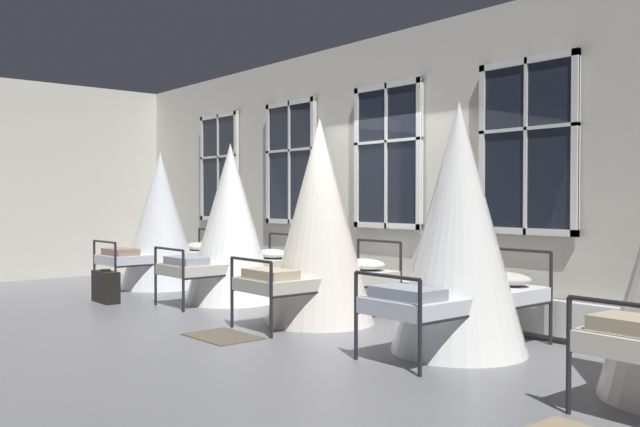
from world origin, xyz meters
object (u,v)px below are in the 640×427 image
object	(u,v)px
cot_first	(161,222)
cot_third	(320,225)
suitcase_dark	(106,287)
cot_fourth	(459,232)
cot_second	(231,225)

from	to	relation	value
cot_first	cot_third	distance (m)	4.12
cot_third	suitcase_dark	world-z (taller)	cot_third
cot_first	cot_third	bearing A→B (deg)	-92.21
cot_third	cot_fourth	xyz separation A→B (m)	(2.02, 0.03, -0.01)
cot_second	suitcase_dark	size ratio (longest dim) A/B	3.99
cot_third	suitcase_dark	size ratio (longest dim) A/B	4.26
cot_third	cot_fourth	bearing A→B (deg)	-88.57
cot_first	cot_third	world-z (taller)	cot_third
cot_first	cot_fourth	xyz separation A→B (m)	(6.14, -0.01, 0.07)
cot_fourth	suitcase_dark	distance (m)	5.39
cot_third	suitcase_dark	xyz separation A→B (m)	(-3.12, -1.31, -0.93)
cot_second	cot_fourth	xyz separation A→B (m)	(4.09, -0.05, 0.06)
cot_third	suitcase_dark	bearing A→B (deg)	113.44
cot_fourth	suitcase_dark	bearing A→B (deg)	104.86
cot_first	cot_third	size ratio (longest dim) A/B	0.93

